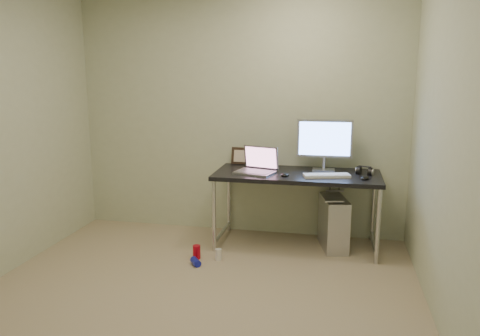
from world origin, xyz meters
The scene contains 18 objects.
floor centered at (0.00, 0.00, 0.00)m, with size 3.50×3.50×0.00m, color tan.
wall_back centered at (0.00, 1.75, 1.25)m, with size 3.50×0.02×2.50m, color beige.
wall_right centered at (1.75, 0.00, 1.25)m, with size 0.02×3.50×2.50m, color beige.
desk centered at (0.66, 1.40, 0.67)m, with size 1.61×0.70×0.75m.
tower_computer centered at (1.03, 1.42, 0.26)m, with size 0.32×0.53×0.54m.
cable_a centered at (0.98, 1.70, 0.40)m, with size 0.01×0.01×0.70m, color black.
cable_b centered at (1.07, 1.68, 0.38)m, with size 0.01×0.01×0.72m, color black.
can_red centered at (-0.22, 0.86, 0.06)m, with size 0.07×0.07×0.13m, color #BC071A.
can_white centered at (-0.01, 0.87, 0.05)m, with size 0.06×0.06×0.11m, color white.
can_blue centered at (-0.18, 0.71, 0.03)m, with size 0.07×0.07×0.12m, color #161CAE.
laptop centered at (0.27, 1.35, 0.81)m, with size 0.43×0.39×0.25m.
monitor centered at (0.91, 1.56, 1.05)m, with size 0.55×0.16×0.52m.
keyboard centered at (0.94, 1.28, 0.76)m, with size 0.43×0.14×0.03m, color white.
mouse_right centered at (1.29, 1.26, 0.77)m, with size 0.07×0.11×0.04m, color black.
mouse_left centered at (0.55, 1.24, 0.77)m, with size 0.07×0.12×0.04m, color black.
headphones centered at (1.30, 1.47, 0.78)m, with size 0.18×0.10×0.10m.
picture_frame centered at (0.03, 1.72, 0.84)m, with size 0.23×0.03×0.18m, color black.
webcam centered at (0.28, 1.64, 0.84)m, with size 0.05×0.04×0.12m.
Camera 1 is at (1.03, -3.10, 1.73)m, focal length 35.00 mm.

